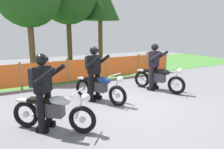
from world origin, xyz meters
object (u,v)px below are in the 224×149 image
rider_trailing (154,64)px  traffic_cone (41,98)px  rider_third (43,88)px  motorcycle_lead (100,87)px  motorcycle_trailing (159,78)px  motorcycle_third (53,111)px  rider_lead (94,70)px

rider_trailing → traffic_cone: rider_trailing is taller
rider_third → motorcycle_lead: bearing=71.3°
motorcycle_trailing → traffic_cone: 4.08m
rider_trailing → rider_third: 4.37m
traffic_cone → motorcycle_trailing: bearing=-6.0°
motorcycle_lead → motorcycle_third: size_ratio=1.18×
motorcycle_trailing → rider_trailing: size_ratio=1.14×
rider_lead → traffic_cone: rider_lead is taller
motorcycle_trailing → rider_lead: (-2.47, 0.15, 0.49)m
rider_trailing → rider_third: same height
motorcycle_third → rider_third: rider_third is taller
motorcycle_trailing → rider_lead: size_ratio=1.14×
motorcycle_trailing → motorcycle_third: bearing=-93.7°
motorcycle_third → rider_lead: size_ratio=0.91×
rider_third → traffic_cone: 1.70m
motorcycle_third → rider_lead: 2.20m
motorcycle_lead → rider_lead: rider_lead is taller
motorcycle_third → rider_trailing: 4.29m
motorcycle_trailing → motorcycle_lead: bearing=-109.9°
rider_lead → rider_third: same height
motorcycle_third → rider_third: 0.55m
rider_trailing → traffic_cone: 4.04m
motorcycle_third → traffic_cone: (0.04, 1.68, -0.19)m
motorcycle_lead → rider_trailing: (2.30, 0.24, 0.50)m
rider_third → motorcycle_trailing: bearing=56.0°
motorcycle_trailing → rider_third: bearing=-96.1°
motorcycle_lead → rider_third: (-1.87, -1.08, 0.50)m
motorcycle_trailing → rider_lead: 2.53m
rider_lead → rider_trailing: size_ratio=1.00×
motorcycle_trailing → rider_third: rider_third is taller
rider_third → traffic_cone: bearing=124.0°
motorcycle_trailing → motorcycle_third: (-4.09, -1.25, -0.01)m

